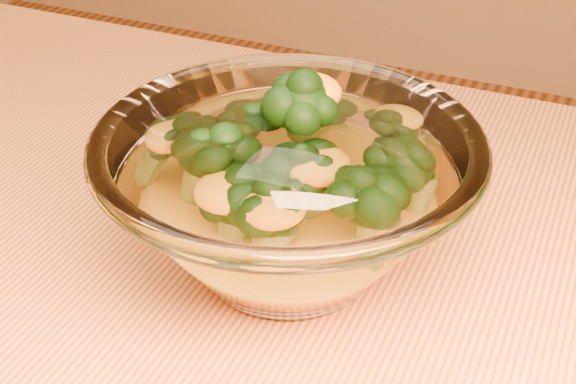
{
  "coord_description": "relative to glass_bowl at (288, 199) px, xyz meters",
  "views": [
    {
      "loc": [
        0.14,
        -0.29,
        1.09
      ],
      "look_at": [
        -0.03,
        0.09,
        0.81
      ],
      "focal_mm": 50.0,
      "sensor_mm": 36.0,
      "label": 1
    }
  ],
  "objects": [
    {
      "name": "glass_bowl",
      "position": [
        0.0,
        0.0,
        0.0
      ],
      "size": [
        0.24,
        0.24,
        0.11
      ],
      "color": "white",
      "rests_on": "table"
    },
    {
      "name": "cheese_sauce",
      "position": [
        0.0,
        -0.0,
        -0.02
      ],
      "size": [
        0.13,
        0.13,
        0.04
      ],
      "primitive_type": "ellipsoid",
      "color": "orange",
      "rests_on": "glass_bowl"
    },
    {
      "name": "broccoli_heap",
      "position": [
        -0.0,
        0.01,
        0.02
      ],
      "size": [
        0.17,
        0.15,
        0.09
      ],
      "color": "black",
      "rests_on": "cheese_sauce"
    }
  ]
}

